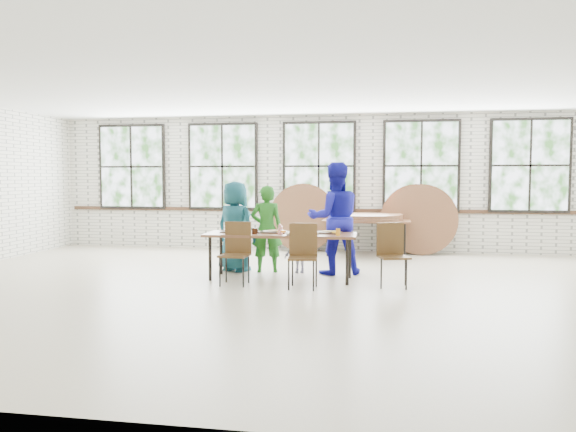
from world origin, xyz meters
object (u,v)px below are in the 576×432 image
Objects in this scene: dining_table at (281,237)px; chair_near_right at (303,250)px; storage_table at (366,223)px; chair_near_left at (236,248)px.

dining_table is 0.74m from chair_near_right.
dining_table is 2.54× the size of chair_near_right.
storage_table is at bearing 71.31° from chair_near_right.
storage_table is (1.86, 3.48, 0.13)m from chair_near_left.
dining_table and storage_table have the same top height.
storage_table is (1.26, 3.00, -0.00)m from dining_table.
chair_near_left reaches higher than storage_table.
dining_table is 2.54× the size of chair_near_left.
chair_near_left is 1.05m from chair_near_right.
chair_near_left is at bearing -117.85° from storage_table.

